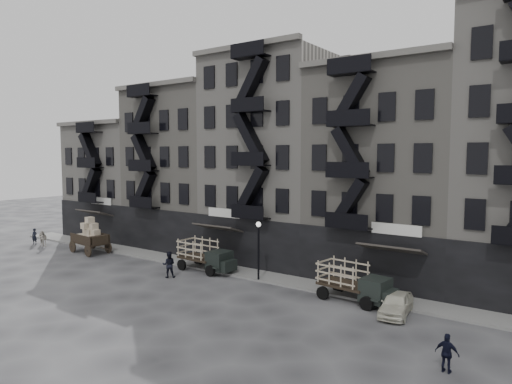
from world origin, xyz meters
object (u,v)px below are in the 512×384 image
Objects in this scene: stake_truck_east at (354,280)px; policeman at (447,353)px; horse at (41,238)px; wagon at (89,233)px; car_east at (396,304)px; pedestrian_west at (34,236)px; stake_truck_west at (206,253)px; pedestrian_mid at (169,265)px.

stake_truck_east is 9.29m from policeman.
wagon is (6.40, 0.96, 1.04)m from horse.
stake_truck_east is 3.03m from car_east.
car_east is at bearing -8.32° from stake_truck_east.
pedestrian_west is 40.40m from policeman.
wagon is at bearing -172.30° from stake_truck_west.
car_east is 2.25× the size of policeman.
car_east is 36.20m from pedestrian_west.
car_east is (28.29, 0.18, -1.23)m from wagon.
pedestrian_mid is (20.04, -0.92, 0.17)m from pedestrian_west.
horse is 1.01× the size of pedestrian_mid.
pedestrian_west is at bearing -170.39° from stake_truck_east.
pedestrian_west is at bearing -44.57° from pedestrian_mid.
wagon is 2.44× the size of policeman.
pedestrian_west is (-36.19, -1.00, 0.17)m from car_east.
stake_truck_west is 15.23m from car_east.
horse is at bearing -3.03° from policeman.
horse is at bearing -171.22° from stake_truck_west.
policeman is at bearing -36.35° from stake_truck_east.
pedestrian_mid is 1.17× the size of policeman.
horse is 18.56m from pedestrian_mid.
stake_truck_west reaches higher than policeman.
stake_truck_west reaches higher than pedestrian_west.
car_east is (34.68, 1.14, -0.19)m from horse.
pedestrian_mid is (-13.30, -2.68, -0.41)m from stake_truck_east.
horse is 34.70m from car_east.
stake_truck_east reaches higher than pedestrian_mid.
wagon is 25.47m from stake_truck_east.
stake_truck_east reaches higher than car_east.
stake_truck_west is 1.33× the size of car_east.
pedestrian_mid is at bearing -76.16° from horse.
pedestrian_west is 0.83× the size of pedestrian_mid.
wagon reaches higher than stake_truck_east.
pedestrian_mid is at bearing -105.79° from stake_truck_west.
pedestrian_west is at bearing 174.49° from car_east.
stake_truck_east is at bearing -70.33° from horse.
pedestrian_mid is (-0.97, -2.94, -0.42)m from stake_truck_west.
pedestrian_mid reaches higher than car_east.
pedestrian_mid is (18.54, -0.78, 0.14)m from horse.
policeman is (6.79, -6.32, -0.55)m from stake_truck_east.
pedestrian_mid reaches higher than horse.
stake_truck_east is 3.11× the size of pedestrian_west.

